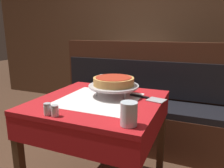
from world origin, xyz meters
The scene contains 12 objects.
dining_table_front centered at (0.00, 0.00, 0.62)m, with size 0.81×0.81×0.73m.
dining_table_rear centered at (-0.26, 1.53, 0.60)m, with size 0.75×0.75×0.72m.
booth_bench centered at (0.02, 0.85, 0.32)m, with size 1.79×0.47×1.07m.
back_wall_panel centered at (0.00, 1.99, 1.20)m, with size 6.00×0.04×2.40m, color brown.
pizza_pan_stand centered at (0.06, 0.12, 0.79)m, with size 0.35×0.35×0.08m.
deep_dish_pizza centered at (0.06, 0.12, 0.83)m, with size 0.29×0.29×0.06m.
pizza_server centered at (0.31, 0.14, 0.73)m, with size 0.26×0.12×0.01m.
water_glass_near centered at (0.32, -0.32, 0.78)m, with size 0.08×0.08×0.12m.
salt_shaker centered at (-0.13, -0.36, 0.76)m, with size 0.04×0.04×0.07m.
pepper_shaker centered at (-0.08, -0.36, 0.76)m, with size 0.04×0.04×0.06m.
napkin_holder centered at (-0.12, 0.36, 0.77)m, with size 0.10×0.05×0.09m.
condiment_caddy centered at (-0.31, 1.62, 0.75)m, with size 0.14×0.14×0.15m.
Camera 1 is at (0.62, -1.26, 1.17)m, focal length 35.00 mm.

